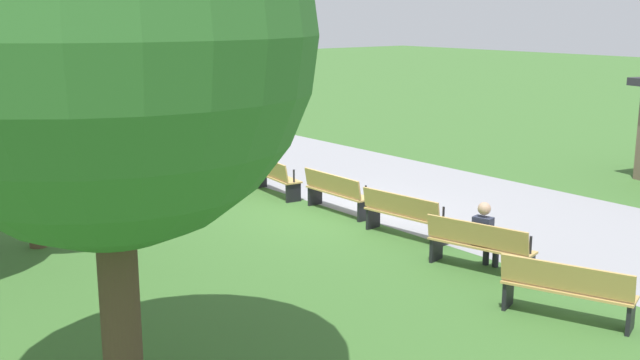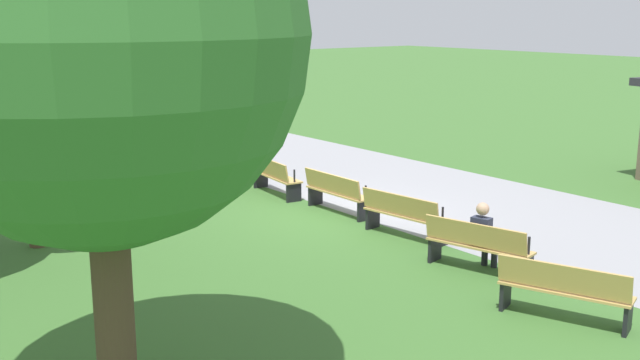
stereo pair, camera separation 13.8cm
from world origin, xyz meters
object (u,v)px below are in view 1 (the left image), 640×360
Objects in this scene: bench_2 at (273,175)px; tree_4 at (20,19)px; bench_1 at (212,163)px; bench_5 at (479,245)px; bench_4 at (404,214)px; bench_0 at (152,154)px; bench_6 at (567,289)px; person_seated at (485,234)px; bench_3 at (337,192)px; tree_1 at (104,36)px; trash_bin at (127,147)px; lamp_post at (246,63)px.

bench_2 is 0.31× the size of tree_4.
bench_5 is at bearing 13.58° from bench_1.
bench_4 is (6.68, 0.39, 0.00)m from bench_1.
bench_4 is at bearing 27.11° from bench_0.
bench_6 is 2.30m from person_seated.
bench_3 is 4.48m from bench_5.
bench_4 is 2.24m from bench_5.
bench_6 is 0.31× the size of tree_4.
bench_4 is at bearing 146.14° from bench_6.
tree_4 is (-6.77, 1.26, 0.11)m from tree_1.
bench_4 is at bearing 5.12° from trash_bin.
bench_4 is 4.47m from bench_6.
person_seated reaches higher than bench_0.
lamp_post is 4.53m from trash_bin.
person_seated is 10.32m from lamp_post.
bench_3 is (6.59, 1.18, 0.00)m from bench_0.
lamp_post is at bearing 163.09° from bench_4.
tree_1 reaches higher than person_seated.
trash_bin is (-3.99, -0.56, -0.08)m from bench_1.
bench_0 and bench_4 have the same top height.
bench_0 is 1.85m from trash_bin.
bench_1 is 4.48m from bench_3.
bench_0 and bench_2 have the same top height.
bench_1 is 1.01× the size of bench_6.
bench_3 is at bearing 149.52° from bench_6.
tree_1 reaches higher than lamp_post.
bench_0 is at bearing -2.69° from trash_bin.
bench_1 and bench_2 have the same top height.
bench_3 is 4.45m from person_seated.
tree_1 is at bearing -123.06° from bench_6.
bench_4 is 2.38× the size of trash_bin.
bench_1 is at bearing 8.02° from trash_bin.
bench_6 is 7.14m from tree_1.
bench_5 is at bearing 42.12° from tree_4.
bench_1 is at bearing -163.10° from bench_2.
bench_2 is at bearing 23.69° from bench_1.
bench_3 is 8.51m from trash_bin.
person_seated is 12.89m from trash_bin.
trash_bin is at bearing -164.44° from bench_2.
bench_3 is 0.98× the size of bench_4.
bench_4 is at bearing -10.12° from lamp_post.
bench_0 is 1.00× the size of bench_2.
bench_1 is 2.40× the size of trash_bin.
bench_0 is 13.18m from bench_6.
bench_3 is at bearing 159.68° from bench_5.
bench_4 is at bearing 156.31° from bench_5.
bench_5 is 2.40× the size of trash_bin.
tree_1 is 6.89m from tree_4.
bench_5 is 0.22m from person_seated.
bench_4 is 7.85m from tree_4.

